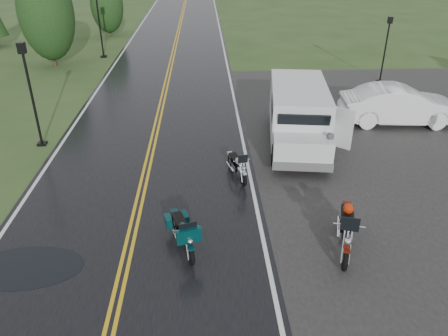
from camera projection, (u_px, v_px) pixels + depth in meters
name	position (u px, v px, depth m)	size (l,w,h in m)	color
ground	(133.00, 232.00, 12.88)	(120.00, 120.00, 0.00)	#2D471E
road	(160.00, 111.00, 21.69)	(8.00, 100.00, 0.04)	black
parking_pad	(422.00, 150.00, 17.75)	(14.00, 24.00, 0.03)	black
motorcycle_red	(347.00, 248.00, 11.06)	(0.91, 2.52, 1.49)	#571309
motorcycle_teal	(190.00, 247.00, 11.30)	(0.76, 2.08, 1.23)	#043234
motorcycle_silver	(243.00, 173.00, 14.91)	(0.69, 1.90, 1.12)	#A8ABB0
van_white	(277.00, 136.00, 16.06)	(2.32, 6.20, 2.44)	silver
person_at_van	(327.00, 153.00, 15.76)	(0.57, 0.38, 1.57)	#444549
sedan_white	(399.00, 106.00, 19.91)	(1.83, 5.25, 1.73)	white
lamp_post_near_left	(32.00, 96.00, 17.24)	(0.37, 0.37, 4.26)	black
lamp_post_far_left	(99.00, 22.00, 30.22)	(0.41, 0.41, 4.83)	black
lamp_post_far_right	(385.00, 50.00, 25.25)	(0.32, 0.32, 3.76)	black
tree_left_mid	(48.00, 24.00, 28.08)	(3.47, 3.47, 5.43)	#1E3D19
tree_left_far	(108.00, 11.00, 36.88)	(2.73, 2.73, 4.20)	#1E3D19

